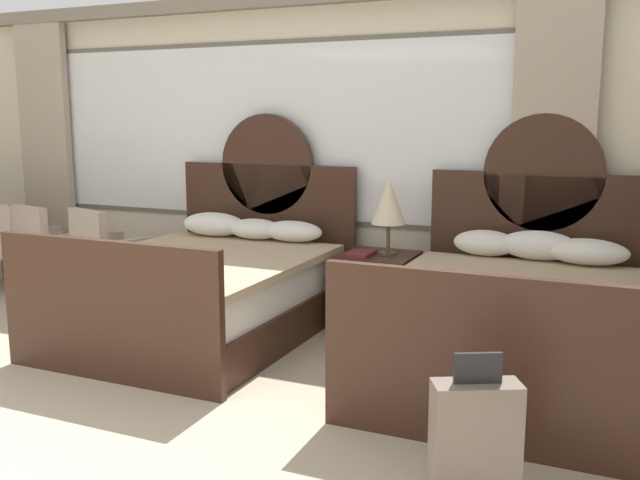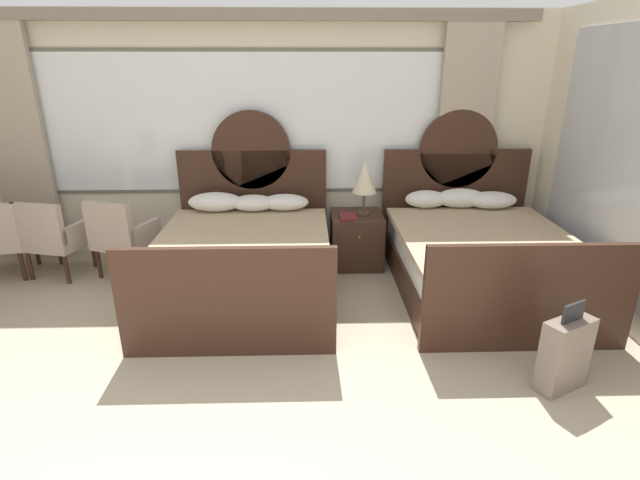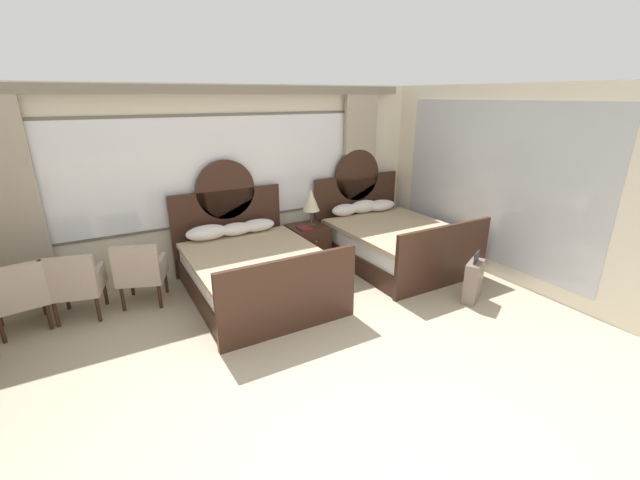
{
  "view_description": "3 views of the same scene",
  "coord_description": "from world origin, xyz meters",
  "px_view_note": "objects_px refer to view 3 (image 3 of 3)",
  "views": [
    {
      "loc": [
        3.02,
        -1.43,
        1.66
      ],
      "look_at": [
        1.3,
        2.46,
        0.91
      ],
      "focal_mm": 39.53,
      "sensor_mm": 36.0,
      "label": 1
    },
    {
      "loc": [
        0.7,
        -1.36,
        2.19
      ],
      "look_at": [
        0.81,
        2.47,
        0.75
      ],
      "focal_mm": 27.06,
      "sensor_mm": 36.0,
      "label": 2
    },
    {
      "loc": [
        -1.64,
        -1.76,
        2.55
      ],
      "look_at": [
        0.73,
        2.38,
        0.86
      ],
      "focal_mm": 23.01,
      "sensor_mm": 36.0,
      "label": 3
    }
  ],
  "objects_px": {
    "bed_near_window": "(253,269)",
    "suitcase_on_floor": "(473,281)",
    "nightstand_between_beds": "(308,244)",
    "armchair_by_window_centre": "(76,283)",
    "table_lamp_on_nightstand": "(311,200)",
    "armchair_by_window_left": "(141,270)",
    "bed_near_mirror": "(391,240)",
    "book_on_nightstand": "(305,228)",
    "armchair_by_window_right": "(18,294)"
  },
  "relations": [
    {
      "from": "bed_near_window",
      "to": "suitcase_on_floor",
      "type": "distance_m",
      "value": 2.88
    },
    {
      "from": "nightstand_between_beds",
      "to": "armchair_by_window_centre",
      "type": "relative_size",
      "value": 0.7
    },
    {
      "from": "table_lamp_on_nightstand",
      "to": "suitcase_on_floor",
      "type": "distance_m",
      "value": 2.64
    },
    {
      "from": "armchair_by_window_centre",
      "to": "armchair_by_window_left",
      "type": "bearing_deg",
      "value": 0.18
    },
    {
      "from": "armchair_by_window_left",
      "to": "armchair_by_window_centre",
      "type": "distance_m",
      "value": 0.71
    },
    {
      "from": "bed_near_mirror",
      "to": "book_on_nightstand",
      "type": "bearing_deg",
      "value": 157.11
    },
    {
      "from": "armchair_by_window_centre",
      "to": "bed_near_mirror",
      "type": "bearing_deg",
      "value": -5.4
    },
    {
      "from": "armchair_by_window_left",
      "to": "suitcase_on_floor",
      "type": "height_order",
      "value": "armchair_by_window_left"
    },
    {
      "from": "bed_near_window",
      "to": "bed_near_mirror",
      "type": "distance_m",
      "value": 2.33
    },
    {
      "from": "nightstand_between_beds",
      "to": "armchair_by_window_centre",
      "type": "distance_m",
      "value": 3.23
    },
    {
      "from": "bed_near_mirror",
      "to": "nightstand_between_beds",
      "type": "distance_m",
      "value": 1.34
    },
    {
      "from": "book_on_nightstand",
      "to": "bed_near_window",
      "type": "bearing_deg",
      "value": -153.03
    },
    {
      "from": "bed_near_mirror",
      "to": "nightstand_between_beds",
      "type": "xyz_separation_m",
      "value": [
        -1.17,
        0.65,
        -0.06
      ]
    },
    {
      "from": "bed_near_window",
      "to": "nightstand_between_beds",
      "type": "bearing_deg",
      "value": 29.17
    },
    {
      "from": "suitcase_on_floor",
      "to": "armchair_by_window_left",
      "type": "bearing_deg",
      "value": 151.58
    },
    {
      "from": "bed_near_mirror",
      "to": "armchair_by_window_right",
      "type": "xyz_separation_m",
      "value": [
        -4.94,
        0.41,
        0.11
      ]
    },
    {
      "from": "book_on_nightstand",
      "to": "armchair_by_window_centre",
      "type": "bearing_deg",
      "value": -177.73
    },
    {
      "from": "bed_near_window",
      "to": "table_lamp_on_nightstand",
      "type": "relative_size",
      "value": 3.7
    },
    {
      "from": "nightstand_between_beds",
      "to": "armchair_by_window_centre",
      "type": "height_order",
      "value": "armchair_by_window_centre"
    },
    {
      "from": "bed_near_window",
      "to": "table_lamp_on_nightstand",
      "type": "distance_m",
      "value": 1.54
    },
    {
      "from": "armchair_by_window_left",
      "to": "bed_near_mirror",
      "type": "bearing_deg",
      "value": -6.48
    },
    {
      "from": "table_lamp_on_nightstand",
      "to": "armchair_by_window_centre",
      "type": "relative_size",
      "value": 0.69
    },
    {
      "from": "armchair_by_window_right",
      "to": "table_lamp_on_nightstand",
      "type": "bearing_deg",
      "value": 3.66
    },
    {
      "from": "book_on_nightstand",
      "to": "armchair_by_window_left",
      "type": "xyz_separation_m",
      "value": [
        -2.4,
        -0.12,
        -0.14
      ]
    },
    {
      "from": "nightstand_between_beds",
      "to": "table_lamp_on_nightstand",
      "type": "height_order",
      "value": "table_lamp_on_nightstand"
    },
    {
      "from": "bed_near_window",
      "to": "armchair_by_window_centre",
      "type": "relative_size",
      "value": 2.57
    },
    {
      "from": "nightstand_between_beds",
      "to": "table_lamp_on_nightstand",
      "type": "xyz_separation_m",
      "value": [
        0.07,
        0.01,
        0.7
      ]
    },
    {
      "from": "bed_near_mirror",
      "to": "armchair_by_window_left",
      "type": "distance_m",
      "value": 3.7
    },
    {
      "from": "armchair_by_window_left",
      "to": "armchair_by_window_right",
      "type": "relative_size",
      "value": 1.0
    },
    {
      "from": "bed_near_window",
      "to": "book_on_nightstand",
      "type": "bearing_deg",
      "value": 26.97
    },
    {
      "from": "bed_near_mirror",
      "to": "table_lamp_on_nightstand",
      "type": "bearing_deg",
      "value": 148.89
    },
    {
      "from": "armchair_by_window_right",
      "to": "suitcase_on_floor",
      "type": "xyz_separation_m",
      "value": [
        5.01,
        -2.02,
        -0.19
      ]
    },
    {
      "from": "armchair_by_window_left",
      "to": "armchair_by_window_right",
      "type": "height_order",
      "value": "same"
    },
    {
      "from": "bed_near_mirror",
      "to": "nightstand_between_beds",
      "type": "relative_size",
      "value": 3.68
    },
    {
      "from": "table_lamp_on_nightstand",
      "to": "armchair_by_window_left",
      "type": "relative_size",
      "value": 0.69
    },
    {
      "from": "armchair_by_window_centre",
      "to": "armchair_by_window_right",
      "type": "distance_m",
      "value": 0.56
    },
    {
      "from": "book_on_nightstand",
      "to": "suitcase_on_floor",
      "type": "distance_m",
      "value": 2.55
    },
    {
      "from": "armchair_by_window_right",
      "to": "nightstand_between_beds",
      "type": "bearing_deg",
      "value": 3.59
    },
    {
      "from": "table_lamp_on_nightstand",
      "to": "book_on_nightstand",
      "type": "relative_size",
      "value": 2.27
    },
    {
      "from": "table_lamp_on_nightstand",
      "to": "armchair_by_window_centre",
      "type": "distance_m",
      "value": 3.34
    },
    {
      "from": "bed_near_window",
      "to": "suitcase_on_floor",
      "type": "bearing_deg",
      "value": -33.78
    },
    {
      "from": "suitcase_on_floor",
      "to": "bed_near_window",
      "type": "bearing_deg",
      "value": 146.22
    },
    {
      "from": "bed_near_window",
      "to": "armchair_by_window_right",
      "type": "relative_size",
      "value": 2.57
    },
    {
      "from": "bed_near_window",
      "to": "armchair_by_window_left",
      "type": "xyz_separation_m",
      "value": [
        -1.34,
        0.42,
        0.11
      ]
    },
    {
      "from": "bed_near_mirror",
      "to": "book_on_nightstand",
      "type": "distance_m",
      "value": 1.41
    },
    {
      "from": "bed_near_window",
      "to": "armchair_by_window_left",
      "type": "bearing_deg",
      "value": 162.65
    },
    {
      "from": "bed_near_window",
      "to": "armchair_by_window_left",
      "type": "relative_size",
      "value": 2.57
    },
    {
      "from": "armchair_by_window_centre",
      "to": "book_on_nightstand",
      "type": "bearing_deg",
      "value": 2.27
    },
    {
      "from": "suitcase_on_floor",
      "to": "table_lamp_on_nightstand",
      "type": "bearing_deg",
      "value": 117.06
    },
    {
      "from": "armchair_by_window_right",
      "to": "book_on_nightstand",
      "type": "bearing_deg",
      "value": 1.94
    }
  ]
}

